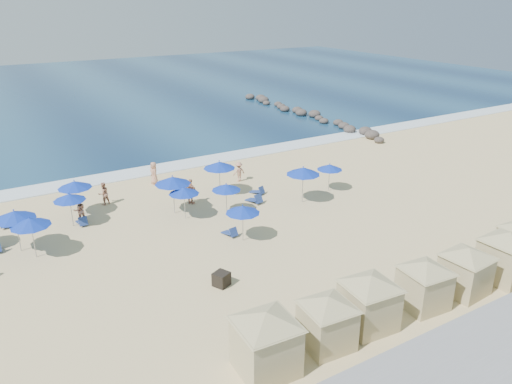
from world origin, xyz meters
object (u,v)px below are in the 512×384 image
cabana_4 (466,264)px  beachgoer_1 (80,210)px  trash_bin (221,279)px  umbrella_5 (173,180)px  umbrella_7 (184,191)px  cabana_0 (266,334)px  umbrella_10 (303,171)px  cabana_1 (327,315)px  umbrella_1 (14,215)px  umbrella_2 (69,197)px  rock_jetty (306,114)px  beachgoer_2 (191,192)px  umbrella_6 (243,209)px  umbrella_9 (219,165)px  cabana_5 (507,250)px  beachgoer_4 (154,173)px  umbrella_8 (226,187)px  cabana_2 (369,295)px  cabana_3 (425,278)px  umbrella_4 (75,185)px  beachgoer_3 (239,172)px  umbrella_11 (330,167)px  umbrella_3 (30,222)px  beachgoer_5 (103,194)px

cabana_4 → beachgoer_1: cabana_4 is taller
trash_bin → umbrella_5: umbrella_5 is taller
umbrella_7 → beachgoer_1: umbrella_7 is taller
cabana_0 → umbrella_10: 17.07m
cabana_1 → umbrella_1: size_ratio=1.60×
umbrella_2 → rock_jetty: bearing=29.1°
umbrella_1 → umbrella_10: umbrella_10 is taller
beachgoer_1 → beachgoer_2: size_ratio=0.87×
umbrella_6 → umbrella_9: bearing=73.1°
cabana_5 → beachgoer_4: bearing=114.8°
umbrella_8 → umbrella_1: bearing=173.3°
cabana_2 → cabana_0: bearing=-179.3°
umbrella_7 → umbrella_10: bearing=-11.5°
umbrella_5 → umbrella_10: size_ratio=1.00×
trash_bin → beachgoer_4: size_ratio=0.40×
cabana_3 → beachgoer_2: cabana_3 is taller
umbrella_4 → umbrella_7: (5.80, -4.16, -0.20)m
umbrella_4 → beachgoer_3: (12.21, 0.19, -1.36)m
umbrella_10 → cabana_0: bearing=-130.7°
cabana_1 → umbrella_4: 19.65m
rock_jetty → umbrella_11: size_ratio=12.52×
cabana_2 → umbrella_11: 16.29m
cabana_5 → beachgoer_3: 20.01m
umbrella_5 → beachgoer_2: umbrella_5 is taller
umbrella_6 → umbrella_8: umbrella_6 is taller
trash_bin → umbrella_11: bearing=5.7°
umbrella_8 → beachgoer_1: size_ratio=1.39×
trash_bin → cabana_2: size_ratio=0.16×
rock_jetty → beachgoer_3: bearing=-139.2°
umbrella_2 → beachgoer_4: size_ratio=1.28×
trash_bin → cabana_0: cabana_0 is taller
umbrella_3 → beachgoer_4: 12.40m
umbrella_4 → cabana_3: bearing=-59.1°
umbrella_4 → beachgoer_3: bearing=0.9°
cabana_5 → umbrella_8: 16.61m
cabana_2 → umbrella_7: (-2.27, 14.53, 0.36)m
umbrella_1 → beachgoer_2: (11.10, 1.34, -1.32)m
cabana_2 → umbrella_11: bearing=57.1°
umbrella_10 → beachgoer_3: bearing=105.9°
cabana_3 → umbrella_6: cabana_3 is taller
umbrella_5 → beachgoer_2: (1.61, 0.89, -1.41)m
beachgoer_5 → umbrella_8: bearing=121.7°
umbrella_2 → beachgoer_2: (7.83, -0.53, -1.04)m
rock_jetty → beachgoer_1: 34.35m
umbrella_1 → umbrella_3: bearing=-62.8°
umbrella_4 → beachgoer_5: (1.96, 0.92, -1.34)m
cabana_1 → umbrella_2: bearing=110.3°
umbrella_1 → beachgoer_5: 7.47m
cabana_1 → umbrella_6: 10.17m
beachgoer_3 → umbrella_6: bearing=59.4°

